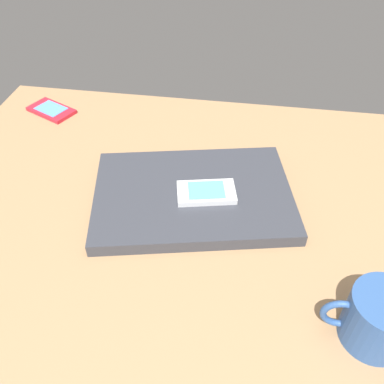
# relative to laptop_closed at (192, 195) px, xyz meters

# --- Properties ---
(desk_surface) EXTENTS (1.20, 0.80, 0.03)m
(desk_surface) POSITION_rel_laptop_closed_xyz_m (-0.08, 0.04, -0.03)
(desk_surface) COLOR #9E7751
(desk_surface) RESTS_ON ground
(laptop_closed) EXTENTS (0.40, 0.31, 0.02)m
(laptop_closed) POSITION_rel_laptop_closed_xyz_m (0.00, 0.00, 0.00)
(laptop_closed) COLOR #33353D
(laptop_closed) RESTS_ON desk_surface
(cell_phone_on_laptop) EXTENTS (0.11, 0.08, 0.01)m
(cell_phone_on_laptop) POSITION_rel_laptop_closed_xyz_m (-0.03, 0.01, 0.02)
(cell_phone_on_laptop) COLOR silver
(cell_phone_on_laptop) RESTS_ON laptop_closed
(cell_phone_on_desk) EXTENTS (0.13, 0.10, 0.01)m
(cell_phone_on_desk) POSITION_rel_laptop_closed_xyz_m (0.38, -0.25, -0.01)
(cell_phone_on_desk) COLOR red
(cell_phone_on_desk) RESTS_ON desk_surface
(coffee_mug) EXTENTS (0.12, 0.09, 0.08)m
(coffee_mug) POSITION_rel_laptop_closed_xyz_m (-0.28, 0.23, 0.03)
(coffee_mug) COLOR #2D518C
(coffee_mug) RESTS_ON desk_surface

